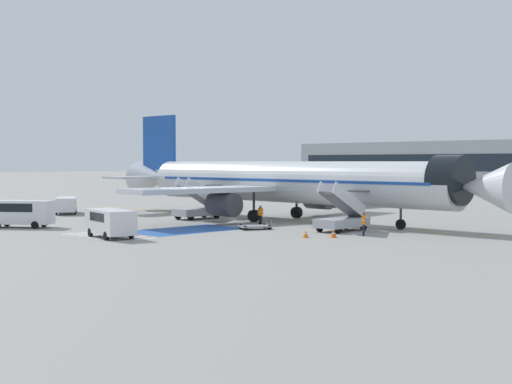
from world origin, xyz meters
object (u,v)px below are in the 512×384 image
at_px(boarding_stairs_forward, 342,219).
at_px(ground_crew_2, 261,213).
at_px(service_van_0, 66,204).
at_px(service_van_2, 21,211).
at_px(boarding_stairs_aft, 198,209).
at_px(traffic_cone_1, 333,234).
at_px(airliner, 284,182).
at_px(fuel_tanker, 356,193).
at_px(ground_crew_1, 260,214).
at_px(service_van_1, 110,221).
at_px(baggage_cart, 255,226).
at_px(traffic_cone_0, 306,234).
at_px(ground_crew_0, 364,222).

bearing_deg(boarding_stairs_forward, ground_crew_2, 177.31).
relative_size(service_van_0, service_van_2, 1.05).
distance_m(boarding_stairs_aft, traffic_cone_1, 20.51).
xyz_separation_m(airliner, boarding_stairs_forward, (10.29, -4.42, -2.66)).
height_order(fuel_tanker, service_van_0, fuel_tanker).
height_order(airliner, boarding_stairs_aft, airliner).
height_order(boarding_stairs_aft, ground_crew_1, boarding_stairs_aft).
xyz_separation_m(boarding_stairs_aft, service_van_1, (8.40, -15.82, 0.24)).
relative_size(service_van_1, ground_crew_1, 3.16).
height_order(boarding_stairs_forward, baggage_cart, boarding_stairs_forward).
xyz_separation_m(boarding_stairs_aft, traffic_cone_0, (18.65, -5.69, -0.74)).
bearing_deg(ground_crew_2, ground_crew_0, -75.69).
bearing_deg(airliner, fuel_tanker, -160.87).
distance_m(baggage_cart, traffic_cone_0, 7.38).
bearing_deg(traffic_cone_1, airliner, 145.64).
distance_m(boarding_stairs_forward, traffic_cone_0, 5.98).
distance_m(boarding_stairs_aft, service_van_0, 16.19).
bearing_deg(service_van_2, traffic_cone_1, 79.89).
bearing_deg(service_van_2, traffic_cone_0, 78.32).
bearing_deg(ground_crew_1, boarding_stairs_forward, 5.08).
relative_size(ground_crew_0, traffic_cone_1, 3.16).
distance_m(airliner, baggage_cart, 9.95).
bearing_deg(ground_crew_2, ground_crew_1, -113.37).
height_order(service_van_0, baggage_cart, service_van_0).
xyz_separation_m(airliner, ground_crew_0, (13.80, -6.36, -2.61)).
bearing_deg(service_van_2, boarding_stairs_forward, 90.49).
xyz_separation_m(boarding_stairs_forward, service_van_2, (-21.46, -16.68, 0.37)).
distance_m(boarding_stairs_forward, boarding_stairs_aft, 17.56).
height_order(airliner, service_van_0, airliner).
bearing_deg(service_van_1, ground_crew_0, -30.38).
relative_size(fuel_tanker, service_van_0, 1.61).
height_order(fuel_tanker, traffic_cone_1, fuel_tanker).
bearing_deg(ground_crew_2, traffic_cone_1, -86.99).
distance_m(boarding_stairs_forward, ground_crew_2, 9.53).
bearing_deg(service_van_0, boarding_stairs_aft, -37.42).
xyz_separation_m(boarding_stairs_forward, service_van_1, (-9.16, -15.97, 0.25)).
distance_m(boarding_stairs_forward, service_van_1, 18.41).
distance_m(airliner, service_van_2, 23.98).
bearing_deg(traffic_cone_0, baggage_cart, 164.86).
relative_size(airliner, service_van_1, 8.57).
height_order(fuel_tanker, service_van_2, fuel_tanker).
height_order(ground_crew_2, traffic_cone_0, ground_crew_2).
xyz_separation_m(airliner, ground_crew_1, (1.43, -4.78, -2.70)).
bearing_deg(boarding_stairs_aft, service_van_2, -103.74).
relative_size(airliner, ground_crew_2, 27.62).
bearing_deg(baggage_cart, airliner, 144.67).
xyz_separation_m(boarding_stairs_forward, fuel_tanker, (-18.15, 26.49, 0.72)).
height_order(service_van_0, service_van_1, service_van_1).
bearing_deg(traffic_cone_1, service_van_2, -152.74).
relative_size(boarding_stairs_forward, boarding_stairs_aft, 1.00).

